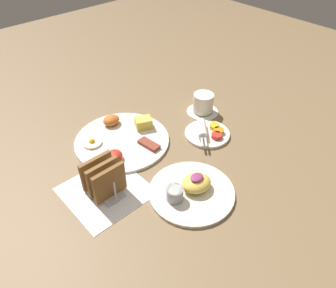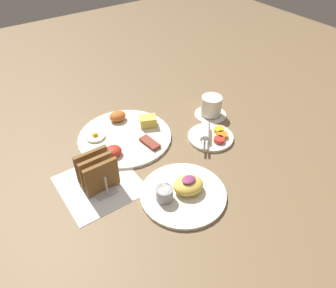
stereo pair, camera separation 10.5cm
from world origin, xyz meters
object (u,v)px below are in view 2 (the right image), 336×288
(plate_breakfast, at_px, (125,135))
(plate_foreground, at_px, (183,191))
(toast_rack, at_px, (97,172))
(plate_condiments, at_px, (211,136))
(coffee_cup, at_px, (211,107))

(plate_breakfast, distance_m, plate_foreground, 0.32)
(plate_breakfast, relative_size, toast_rack, 2.75)
(plate_condiments, bearing_deg, plate_foreground, -147.03)
(plate_condiments, xyz_separation_m, toast_rack, (-0.41, 0.02, 0.04))
(plate_foreground, distance_m, toast_rack, 0.25)
(plate_breakfast, relative_size, coffee_cup, 2.65)
(plate_breakfast, xyz_separation_m, toast_rack, (-0.17, -0.15, 0.04))
(plate_breakfast, bearing_deg, toast_rack, -138.02)
(plate_condiments, xyz_separation_m, plate_foreground, (-0.23, -0.15, 0.00))
(plate_condiments, bearing_deg, coffee_cup, 49.36)
(plate_condiments, relative_size, toast_rack, 1.39)
(plate_breakfast, height_order, plate_condiments, plate_breakfast)
(plate_breakfast, relative_size, plate_foreground, 1.30)
(toast_rack, relative_size, coffee_cup, 0.97)
(plate_breakfast, xyz_separation_m, plate_foreground, (0.01, -0.32, 0.01))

